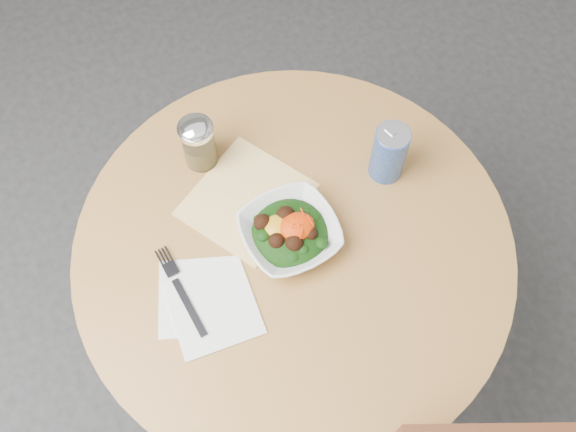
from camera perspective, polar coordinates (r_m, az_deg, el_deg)
The scene contains 8 objects.
ground at distance 2.01m, azimuth 0.34°, elevation -11.48°, with size 6.00×6.00×0.00m, color #2B2B2E.
table at distance 1.49m, azimuth 0.45°, elevation -5.67°, with size 0.90×0.90×0.75m.
cloth_napkin at distance 1.35m, azimuth -3.70°, elevation 1.50°, with size 0.24×0.22×0.00m, color orange.
paper_napkins at distance 1.26m, azimuth -7.21°, elevation -7.65°, with size 0.20×0.22×0.00m.
salad_bowl at distance 1.29m, azimuth 0.17°, elevation -1.43°, with size 0.21×0.21×0.07m.
fork at distance 1.28m, azimuth -9.60°, elevation -6.32°, with size 0.04×0.21×0.00m.
spice_shaker at distance 1.36m, azimuth -7.98°, elevation 6.46°, with size 0.07×0.07×0.13m.
beverage_can at distance 1.34m, azimuth 8.97°, elevation 5.56°, with size 0.07×0.07×0.14m.
Camera 1 is at (-0.22, -0.50, 1.93)m, focal length 40.00 mm.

